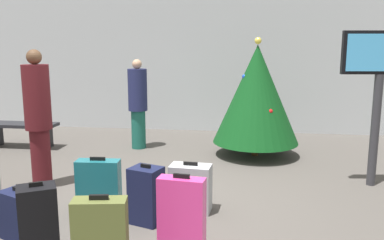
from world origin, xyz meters
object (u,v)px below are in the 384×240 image
(suitcase_6, at_px, (191,188))
(traveller_0, at_px, (38,116))
(traveller_1, at_px, (138,102))
(suitcase_5, at_px, (146,195))
(suitcase_0, at_px, (182,216))
(flight_info_kiosk, at_px, (380,76))
(waiting_bench, at_px, (21,129))
(holiday_tree, at_px, (256,94))
(suitcase_4, at_px, (99,186))
(suitcase_2, at_px, (39,224))
(suitcase_7, at_px, (19,215))

(suitcase_6, bearing_deg, traveller_0, 165.48)
(traveller_1, xyz_separation_m, suitcase_5, (0.97, -3.25, -0.57))
(suitcase_0, bearing_deg, suitcase_6, 93.20)
(suitcase_0, bearing_deg, traveller_0, 144.68)
(flight_info_kiosk, xyz_separation_m, waiting_bench, (-6.10, 1.34, -1.19))
(holiday_tree, relative_size, suitcase_6, 3.46)
(suitcase_5, bearing_deg, flight_info_kiosk, 29.83)
(traveller_0, xyz_separation_m, suitcase_4, (1.11, -0.75, -0.69))
(waiting_bench, bearing_deg, traveller_0, -53.62)
(flight_info_kiosk, height_order, traveller_1, flight_info_kiosk)
(holiday_tree, xyz_separation_m, suitcase_5, (-1.25, -3.02, -0.79))
(waiting_bench, height_order, suitcase_2, suitcase_2)
(traveller_1, relative_size, suitcase_4, 2.51)
(holiday_tree, relative_size, suitcase_7, 3.85)
(traveller_1, bearing_deg, suitcase_0, -69.32)
(flight_info_kiosk, distance_m, suitcase_2, 4.61)
(traveller_0, height_order, suitcase_5, traveller_0)
(suitcase_0, distance_m, suitcase_4, 1.41)
(suitcase_4, xyz_separation_m, suitcase_6, (1.07, 0.18, -0.04))
(flight_info_kiosk, height_order, suitcase_7, flight_info_kiosk)
(suitcase_4, relative_size, suitcase_5, 1.00)
(flight_info_kiosk, distance_m, waiting_bench, 6.36)
(flight_info_kiosk, distance_m, traveller_0, 4.69)
(traveller_1, height_order, suitcase_5, traveller_1)
(suitcase_7, bearing_deg, traveller_0, 109.89)
(traveller_0, relative_size, suitcase_7, 3.50)
(holiday_tree, xyz_separation_m, suitcase_6, (-0.81, -2.63, -0.83))
(traveller_1, distance_m, suitcase_4, 3.12)
(holiday_tree, xyz_separation_m, waiting_bench, (-4.49, -0.03, -0.76))
(traveller_1, bearing_deg, flight_info_kiosk, -22.78)
(waiting_bench, xyz_separation_m, suitcase_4, (2.61, -2.78, -0.04))
(holiday_tree, distance_m, waiting_bench, 4.55)
(flight_info_kiosk, bearing_deg, suitcase_5, -150.17)
(suitcase_5, bearing_deg, holiday_tree, 67.45)
(flight_info_kiosk, relative_size, suitcase_5, 3.18)
(traveller_1, distance_m, suitcase_5, 3.44)
(flight_info_kiosk, bearing_deg, suitcase_0, -136.10)
(waiting_bench, distance_m, suitcase_4, 3.81)
(traveller_1, bearing_deg, holiday_tree, -6.04)
(traveller_1, height_order, suitcase_2, traveller_1)
(suitcase_2, relative_size, suitcase_4, 1.12)
(traveller_0, relative_size, suitcase_4, 2.82)
(suitcase_4, height_order, suitcase_6, suitcase_4)
(suitcase_5, bearing_deg, suitcase_2, -130.05)
(flight_info_kiosk, xyz_separation_m, suitcase_5, (-2.87, -1.64, -1.23))
(suitcase_0, xyz_separation_m, suitcase_5, (-0.50, 0.63, -0.06))
(holiday_tree, relative_size, suitcase_0, 2.64)
(waiting_bench, relative_size, suitcase_7, 2.57)
(traveller_1, bearing_deg, suitcase_5, -73.45)
(suitcase_4, bearing_deg, suitcase_6, 9.58)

